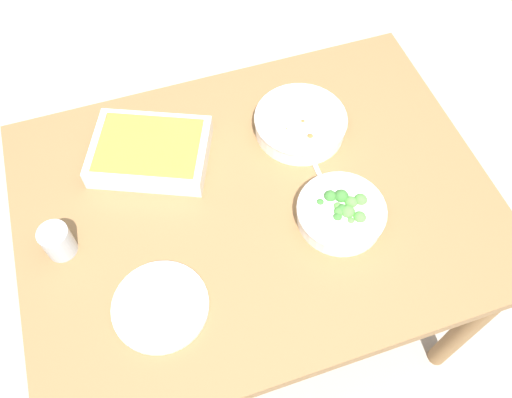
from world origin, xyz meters
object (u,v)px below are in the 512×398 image
side_plate (160,306)px  baking_dish (150,151)px  stew_bowl (300,123)px  spoon_by_broccoli (324,184)px  spoon_by_stew (303,141)px  broccoli_bowl (341,212)px  drink_cup (58,242)px

side_plate → baking_dish: bearing=-99.9°
stew_bowl → spoon_by_broccoli: stew_bowl is taller
baking_dish → spoon_by_broccoli: baking_dish is taller
spoon_by_stew → spoon_by_broccoli: (-0.00, 0.15, 0.00)m
spoon_by_stew → spoon_by_broccoli: same height
broccoli_bowl → side_plate: broccoli_bowl is taller
stew_bowl → spoon_by_stew: (0.01, 0.04, -0.03)m
baking_dish → drink_cup: 0.33m
broccoli_bowl → spoon_by_stew: size_ratio=1.25×
baking_dish → side_plate: (0.07, 0.41, -0.03)m
drink_cup → spoon_by_broccoli: 0.67m
side_plate → spoon_by_stew: bearing=-144.8°
spoon_by_stew → spoon_by_broccoli: bearing=90.0°
stew_bowl → drink_cup: 0.69m
drink_cup → side_plate: 0.29m
stew_bowl → side_plate: stew_bowl is taller
spoon_by_stew → drink_cup: bearing=10.2°
broccoli_bowl → side_plate: bearing=10.1°
drink_cup → side_plate: drink_cup is taller
drink_cup → spoon_by_stew: 0.68m
spoon_by_stew → stew_bowl: bearing=-96.9°
side_plate → spoon_by_broccoli: 0.51m
stew_bowl → broccoli_bowl: (0.01, 0.29, -0.00)m
spoon_by_stew → side_plate: bearing=35.2°
stew_bowl → spoon_by_broccoli: bearing=88.5°
baking_dish → side_plate: bearing=80.1°
broccoli_bowl → stew_bowl: bearing=-91.0°
spoon_by_broccoli → baking_dish: bearing=-29.2°
broccoli_bowl → baking_dish: (0.40, -0.33, 0.00)m
broccoli_bowl → spoon_by_broccoli: bearing=-90.1°
drink_cup → spoon_by_stew: drink_cup is taller
broccoli_bowl → spoon_by_broccoli: (-0.00, -0.10, -0.03)m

